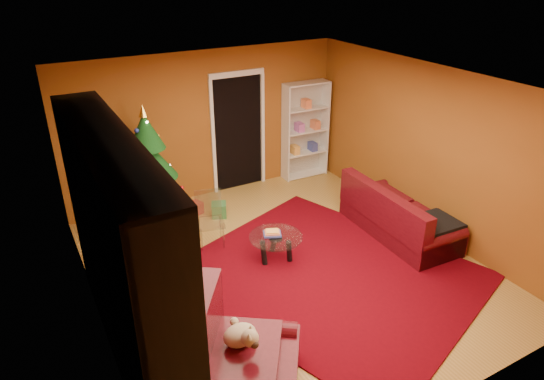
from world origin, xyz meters
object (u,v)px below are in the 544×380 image
white_bookshelf (305,131)px  sofa (400,210)px  gift_box_red (195,208)px  dog (240,335)px  coffee_table (276,248)px  gift_box_green (219,210)px  acrylic_chair (211,223)px  media_unit (122,256)px  rug (330,275)px  armchair (245,356)px  christmas_tree (150,168)px

white_bookshelf → sofa: (0.07, -2.64, -0.51)m
gift_box_red → dog: size_ratio=0.51×
dog → coffee_table: 2.37m
white_bookshelf → coffee_table: 3.14m
dog → coffee_table: (1.44, 1.82, -0.47)m
gift_box_green → acrylic_chair: bearing=-120.7°
media_unit → gift_box_red: bearing=57.6°
rug → media_unit: size_ratio=1.11×
armchair → media_unit: bearing=72.8°
dog → acrylic_chair: 2.75m
gift_box_red → coffee_table: coffee_table is taller
rug → acrylic_chair: (-1.12, 1.51, 0.38)m
christmas_tree → acrylic_chair: size_ratio=2.59×
gift_box_red → sofa: (2.55, -2.20, 0.32)m
media_unit → coffee_table: bearing=20.6°
christmas_tree → dog: christmas_tree is taller
christmas_tree → gift_box_green: size_ratio=8.29×
rug → gift_box_green: 2.39m
gift_box_green → armchair: bearing=-109.4°
rug → white_bookshelf: white_bookshelf is taller
gift_box_green → gift_box_red: bearing=136.7°
christmas_tree → gift_box_red: christmas_tree is taller
gift_box_red → gift_box_green: bearing=-43.3°
rug → dog: dog is taller
acrylic_chair → gift_box_green: bearing=74.8°
gift_box_green → sofa: sofa is taller
white_bookshelf → armchair: (-3.40, -4.22, -0.49)m
white_bookshelf → sofa: bearing=-86.6°
coffee_table → media_unit: bearing=-159.6°
gift_box_green → coffee_table: 1.60m
christmas_tree → coffee_table: (1.20, -1.91, -0.77)m
media_unit → coffee_table: media_unit is taller
media_unit → dog: media_unit is taller
armchair → gift_box_green: bearing=15.3°
rug → armchair: (-1.88, -1.18, 0.44)m
media_unit → gift_box_green: 3.38m
media_unit → christmas_tree: size_ratio=1.65×
gift_box_red → coffee_table: 1.95m
rug → coffee_table: coffee_table is taller
gift_box_red → dog: (-0.93, -3.70, 0.56)m
gift_box_green → media_unit: bearing=-130.2°
coffee_table → gift_box_red: bearing=105.1°
christmas_tree → sofa: 3.97m
media_unit → white_bookshelf: (4.22, 3.16, -0.34)m
armchair → sofa: bearing=-30.9°
white_bookshelf → acrylic_chair: size_ratio=2.47×
armchair → acrylic_chair: size_ratio=1.48×
rug → gift_box_red: bearing=110.5°
gift_box_green → dog: bearing=-110.0°
media_unit → armchair: size_ratio=2.90×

